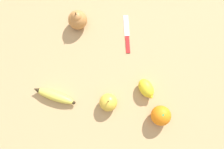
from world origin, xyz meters
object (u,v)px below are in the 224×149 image
Objects in this scene: banana at (54,96)px; paring_knife at (127,35)px; orange at (161,116)px; apple at (108,102)px; pear at (78,19)px; lemon at (146,88)px.

banana is 1.08× the size of paring_knife.
orange reaches higher than banana.
apple is at bearing 9.22° from orange.
pear is 0.22m from paring_knife.
banana is at bearing 12.92° from orange.
lemon is (-0.38, 0.16, -0.02)m from pear.
lemon is at bearing -76.33° from paring_knife.
paring_knife is (0.16, -0.19, -0.02)m from lemon.
orange is 0.78× the size of pear.
paring_knife is at bearing -170.38° from pear.
apple reaches higher than banana.
apple is (0.21, 0.03, -0.01)m from orange.
orange is 1.02× the size of apple.
orange is 0.37m from paring_knife.
banana is at bearing 28.15° from lemon.
paring_knife is (0.05, -0.31, -0.03)m from apple.
lemon is at bearing -135.98° from apple.
orange is 0.80× the size of lemon.
paring_knife is at bearing -49.90° from lemon.
paring_knife is (-0.17, -0.37, -0.02)m from banana.
orange is at bearing 138.63° from lemon.
lemon is (0.09, -0.08, -0.01)m from orange.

